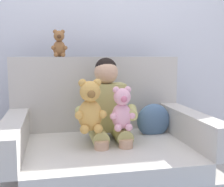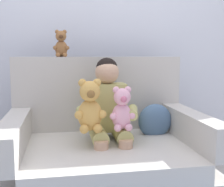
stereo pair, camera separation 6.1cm
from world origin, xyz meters
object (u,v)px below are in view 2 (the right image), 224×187
Objects in this scene: plush_pink at (122,110)px; throw_pillow at (155,121)px; armchair at (105,157)px; plush_brown_on_backrest at (61,44)px; plush_honey at (90,107)px; seated_child at (109,111)px.

plush_pink is 0.42m from throw_pillow.
plush_brown_on_backrest is at bearing 128.06° from armchair.
armchair is 3.88× the size of plush_honey.
plush_brown_on_backrest reaches higher than throw_pillow.
throw_pillow is at bearing 16.04° from seated_child.
plush_brown_on_backrest is (-0.38, 0.48, 0.44)m from plush_pink.
plush_pink reaches higher than throw_pillow.
plush_honey is (-0.12, -0.11, 0.38)m from armchair.
seated_child reaches higher than throw_pillow.
plush_brown_on_backrest is at bearing 114.59° from plush_honey.
plush_honey is 0.60m from throw_pillow.
armchair is at bearing 49.61° from plush_honey.
plush_brown_on_backrest is (-0.29, 0.37, 0.79)m from armchair.
plush_brown_on_backrest is (-0.17, 0.48, 0.41)m from plush_honey.
plush_brown_on_backrest is 0.93m from throw_pillow.
seated_child is 2.86× the size of plush_pink.
armchair is 0.39m from plush_pink.
plush_brown_on_backrest is (-0.32, 0.33, 0.47)m from seated_child.
plush_brown_on_backrest is at bearing 134.59° from seated_child.
plush_honey reaches higher than plush_pink.
throw_pillow is (0.31, 0.25, -0.14)m from plush_pink.
seated_child is 0.40m from throw_pillow.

